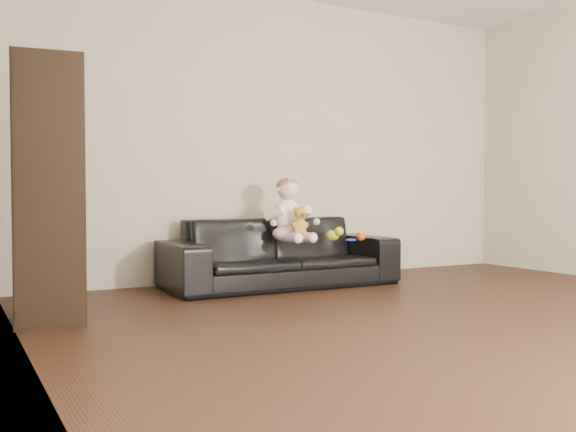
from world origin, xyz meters
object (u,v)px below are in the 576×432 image
toy_green (333,235)px  toy_rattle (361,236)px  sofa (280,252)px  toy_blue_disc (351,240)px  baby (289,214)px  teddy_bear (300,222)px  cabinet (48,191)px

toy_green → toy_rattle: toy_green is taller
sofa → toy_blue_disc: sofa is taller
baby → teddy_bear: size_ratio=2.32×
teddy_bear → toy_green: teddy_bear is taller
toy_green → toy_blue_disc: bearing=-22.2°
cabinet → teddy_bear: 2.02m
cabinet → teddy_bear: cabinet is taller
teddy_bear → toy_blue_disc: (0.57, 0.10, -0.17)m
sofa → toy_green: bearing=-13.3°
cabinet → baby: 2.04m
toy_rattle → teddy_bear: bearing=-177.0°
toy_blue_disc → baby: bearing=174.0°
sofa → cabinet: (-1.94, -0.64, 0.52)m
sofa → cabinet: size_ratio=1.22×
baby → toy_rattle: size_ratio=6.91×
baby → toy_green: 0.47m
toy_blue_disc → teddy_bear: bearing=-169.8°
baby → toy_green: bearing=-7.0°
baby → toy_rattle: bearing=-18.5°
sofa → toy_blue_disc: (0.60, -0.17, 0.10)m
toy_green → toy_rattle: bearing=-32.2°
sofa → toy_green: 0.49m
teddy_bear → toy_green: 0.47m
teddy_bear → toy_blue_disc: bearing=-9.3°
baby → teddy_bear: bearing=-93.4°
baby → teddy_bear: 0.17m
sofa → toy_blue_disc: size_ratio=20.58×
toy_green → baby: bearing=179.9°
sofa → cabinet: bearing=-161.3°
teddy_bear → toy_blue_disc: size_ratio=2.43×
cabinet → toy_green: 2.48m
baby → sofa: bearing=95.8°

